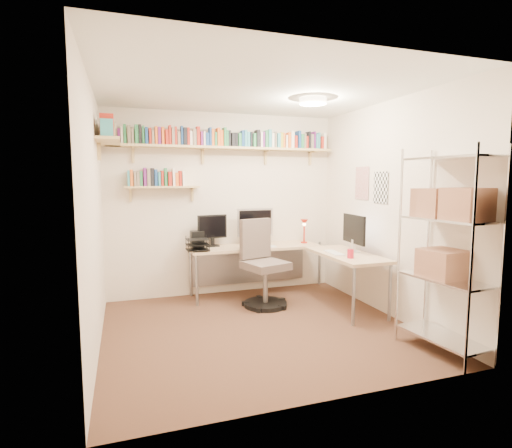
{
  "coord_description": "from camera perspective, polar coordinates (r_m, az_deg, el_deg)",
  "views": [
    {
      "loc": [
        -1.34,
        -3.92,
        1.59
      ],
      "look_at": [
        0.15,
        0.55,
        1.07
      ],
      "focal_mm": 28.0,
      "sensor_mm": 36.0,
      "label": 1
    }
  ],
  "objects": [
    {
      "name": "office_chair",
      "position": [
        5.09,
        0.95,
        -6.52
      ],
      "size": [
        0.6,
        0.61,
        1.09
      ],
      "rotation": [
        0.0,
        0.0,
        0.29
      ],
      "color": "black",
      "rests_on": "ground"
    },
    {
      "name": "wall_shelves",
      "position": [
        5.32,
        -8.45,
        10.97
      ],
      "size": [
        3.12,
        1.09,
        0.8
      ],
      "color": "tan",
      "rests_on": "ground"
    },
    {
      "name": "room_shell",
      "position": [
        4.15,
        0.49,
        5.73
      ],
      "size": [
        3.24,
        3.04,
        2.52
      ],
      "color": "beige",
      "rests_on": "ground"
    },
    {
      "name": "ground",
      "position": [
        4.44,
        0.42,
        -14.68
      ],
      "size": [
        3.2,
        3.2,
        0.0
      ],
      "primitive_type": "plane",
      "color": "#41251C",
      "rests_on": "ground"
    },
    {
      "name": "corner_desk",
      "position": [
        5.31,
        1.9,
        -3.53
      ],
      "size": [
        2.12,
        1.8,
        1.2
      ],
      "color": "#D3AE89",
      "rests_on": "ground"
    },
    {
      "name": "wire_rack",
      "position": [
        3.97,
        25.74,
        -1.1
      ],
      "size": [
        0.47,
        0.85,
        1.88
      ],
      "rotation": [
        0.0,
        0.0,
        0.09
      ],
      "color": "silver",
      "rests_on": "ground"
    }
  ]
}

